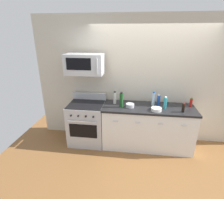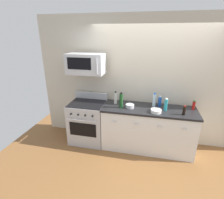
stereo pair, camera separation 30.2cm
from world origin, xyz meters
name	(u,v)px [view 1 (the left image)]	position (x,y,z in m)	size (l,w,h in m)	color
ground_plane	(146,145)	(0.00, 0.00, 0.00)	(5.95, 5.95, 0.00)	brown
back_wall	(149,81)	(0.00, 0.41, 1.35)	(4.96, 0.10, 2.70)	beige
counter_unit	(147,127)	(0.00, 0.00, 0.46)	(1.87, 0.66, 0.92)	white
range_oven	(87,123)	(-1.31, 0.00, 0.47)	(0.76, 0.69, 1.07)	#B7BABF
microwave	(85,64)	(-1.31, 0.05, 1.75)	(0.74, 0.44, 0.40)	#B7BABF
bottle_soy_sauce_dark	(183,108)	(0.63, -0.16, 1.01)	(0.05, 0.05, 0.18)	black
bottle_water_clear	(153,99)	(0.09, 0.11, 1.06)	(0.06, 0.06, 0.29)	silver
bottle_soda_blue	(159,100)	(0.20, 0.16, 1.02)	(0.07, 0.07, 0.22)	#1E4CA5
bottle_wine_green	(121,100)	(-0.55, -0.08, 1.07)	(0.07, 0.07, 0.32)	#19471E
bottle_hot_sauce_red	(191,103)	(0.85, 0.14, 1.01)	(0.06, 0.06, 0.19)	#B21914
bottle_dish_soap	(165,103)	(0.31, -0.03, 1.04)	(0.06, 0.06, 0.25)	teal
bottle_vinegar_white	(115,98)	(-0.71, 0.11, 1.05)	(0.06, 0.06, 0.27)	silver
bowl_steel_prep	(130,105)	(-0.38, -0.05, 0.96)	(0.17, 0.17, 0.07)	#B2B5BA
bowl_white_ceramic	(156,109)	(0.13, -0.17, 0.95)	(0.20, 0.20, 0.06)	white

